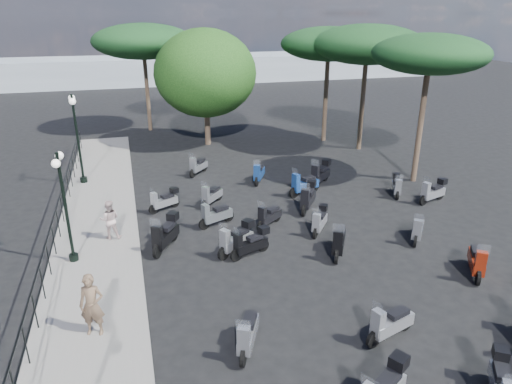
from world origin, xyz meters
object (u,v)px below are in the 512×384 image
object	(u,v)px
scooter_17	(259,173)
pine_3	(430,54)
scooter_10	(269,216)
lamp_post_1	(65,201)
scooter_16	(304,185)
scooter_20	(418,229)
scooter_26	(433,192)
scooter_21	(308,198)
scooter_13	(390,324)
scooter_5	(198,166)
scooter_8	(236,239)
woman	(92,305)
pine_0	(329,44)
scooter_9	(216,215)
pedestrian_far	(110,220)
scooter_11	(212,196)
scooter_4	(164,201)
scooter_1	(248,335)
broadleaf_tree	(205,73)
lamp_post_2	(77,133)
scooter_15	(320,221)
scooter_14	(339,241)
scooter_2	(250,244)
scooter_27	(397,186)
pine_2	(143,41)
pine_1	(367,45)
scooter_25	(477,262)

from	to	relation	value
scooter_17	pine_3	xyz separation A→B (m)	(7.55, -1.95, 5.66)
scooter_10	lamp_post_1	bearing A→B (deg)	59.78
scooter_16	scooter_20	size ratio (longest dim) A/B	1.30
scooter_17	scooter_26	bearing A→B (deg)	172.89
scooter_10	scooter_21	bearing A→B (deg)	-100.25
scooter_13	scooter_16	xyz separation A→B (m)	(1.63, 10.02, 0.03)
scooter_5	scooter_10	world-z (taller)	scooter_5
scooter_8	scooter_26	world-z (taller)	scooter_8
scooter_8	scooter_17	size ratio (longest dim) A/B	1.00
scooter_26	pine_3	size ratio (longest dim) A/B	0.23
woman	pine_0	xyz separation A→B (m)	(13.82, 16.67, 5.10)
scooter_17	pine_0	distance (m)	10.80
scooter_13	scooter_9	bearing A→B (deg)	3.11
pine_0	pedestrian_far	bearing A→B (deg)	-140.26
scooter_8	scooter_11	size ratio (longest dim) A/B	1.21
scooter_13	scooter_4	bearing A→B (deg)	8.06
pedestrian_far	scooter_9	bearing A→B (deg)	-171.22
lamp_post_1	scooter_9	bearing A→B (deg)	17.92
scooter_1	pine_0	distance (m)	21.61
scooter_13	scooter_26	size ratio (longest dim) A/B	1.01
lamp_post_1	scooter_16	size ratio (longest dim) A/B	2.20
scooter_5	broadleaf_tree	world-z (taller)	broadleaf_tree
scooter_8	scooter_16	bearing A→B (deg)	-77.10
broadleaf_tree	pedestrian_far	bearing A→B (deg)	-115.53
scooter_20	lamp_post_2	bearing A→B (deg)	1.49
woman	scooter_16	bearing A→B (deg)	55.61
scooter_17	scooter_15	bearing A→B (deg)	123.79
lamp_post_1	pedestrian_far	xyz separation A→B (m)	(1.21, 1.36, -1.41)
scooter_14	pedestrian_far	bearing A→B (deg)	7.45
scooter_5	scooter_16	distance (m)	5.98
pine_0	scooter_2	bearing A→B (deg)	-122.88
scooter_8	scooter_14	bearing A→B (deg)	-141.31
scooter_10	scooter_27	distance (m)	6.84
scooter_11	scooter_8	bearing A→B (deg)	133.02
scooter_21	pine_3	bearing A→B (deg)	-128.55
scooter_26	pine_2	distance (m)	21.34
scooter_13	pine_0	size ratio (longest dim) A/B	0.23
lamp_post_2	scooter_14	xyz separation A→B (m)	(8.94, -9.83, -2.09)
pine_0	pine_1	world-z (taller)	pine_1
lamp_post_2	scooter_10	world-z (taller)	lamp_post_2
lamp_post_2	scooter_2	world-z (taller)	lamp_post_2
scooter_20	scooter_27	bearing A→B (deg)	-72.86
pedestrian_far	scooter_1	world-z (taller)	pedestrian_far
scooter_10	scooter_17	xyz separation A→B (m)	(1.06, 4.98, 0.03)
scooter_8	pine_1	world-z (taller)	pine_1
woman	scooter_11	size ratio (longest dim) A/B	1.35
woman	scooter_13	world-z (taller)	woman
scooter_15	broadleaf_tree	bearing A→B (deg)	-44.52
pine_0	scooter_25	bearing A→B (deg)	-97.47
scooter_10	woman	bearing A→B (deg)	91.01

